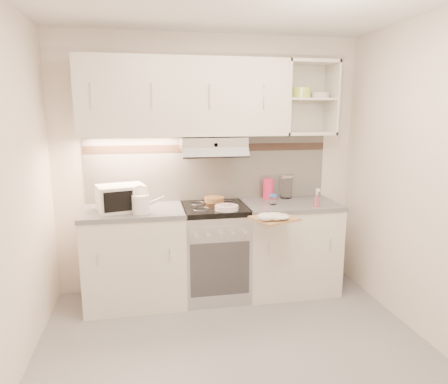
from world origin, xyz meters
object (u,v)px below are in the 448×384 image
(electric_range, at_px, (215,251))
(microwave, at_px, (121,198))
(cutting_board, at_px, (275,218))
(glass_jar, at_px, (286,187))
(pink_pitcher, at_px, (268,189))
(spray_bottle, at_px, (317,199))
(plate_stack, at_px, (227,208))
(watering_can, at_px, (142,203))

(electric_range, relative_size, microwave, 1.92)
(electric_range, bearing_deg, microwave, -179.00)
(microwave, xyz_separation_m, cutting_board, (1.30, -0.42, -0.14))
(cutting_board, bearing_deg, microwave, 141.67)
(electric_range, height_order, glass_jar, glass_jar)
(pink_pitcher, height_order, cutting_board, pink_pitcher)
(glass_jar, xyz_separation_m, spray_bottle, (0.15, -0.42, -0.05))
(pink_pitcher, distance_m, glass_jar, 0.19)
(glass_jar, bearing_deg, electric_range, -165.63)
(plate_stack, distance_m, glass_jar, 0.80)
(electric_range, bearing_deg, spray_bottle, -13.31)
(electric_range, xyz_separation_m, microwave, (-0.85, -0.01, 0.56))
(electric_range, bearing_deg, plate_stack, -65.73)
(plate_stack, relative_size, glass_jar, 0.90)
(watering_can, relative_size, glass_jar, 1.23)
(watering_can, xyz_separation_m, cutting_board, (1.12, -0.28, -0.12))
(spray_bottle, bearing_deg, microwave, -174.10)
(pink_pitcher, bearing_deg, plate_stack, -152.46)
(watering_can, bearing_deg, cutting_board, -5.68)
(microwave, bearing_deg, electric_range, -13.82)
(pink_pitcher, xyz_separation_m, cutting_board, (-0.14, -0.64, -0.14))
(electric_range, xyz_separation_m, watering_can, (-0.67, -0.16, 0.54))
(pink_pitcher, distance_m, spray_bottle, 0.54)
(microwave, relative_size, glass_jar, 1.97)
(pink_pitcher, bearing_deg, watering_can, -173.37)
(electric_range, distance_m, spray_bottle, 1.09)
(electric_range, bearing_deg, glass_jar, 14.37)
(electric_range, distance_m, pink_pitcher, 0.83)
(electric_range, bearing_deg, cutting_board, -44.25)
(pink_pitcher, relative_size, spray_bottle, 1.15)
(pink_pitcher, bearing_deg, cutting_board, -111.39)
(electric_range, relative_size, watering_can, 3.08)
(pink_pitcher, xyz_separation_m, spray_bottle, (0.34, -0.42, -0.03))
(spray_bottle, bearing_deg, plate_stack, -170.23)
(plate_stack, height_order, glass_jar, glass_jar)
(electric_range, height_order, plate_stack, plate_stack)
(microwave, relative_size, pink_pitcher, 2.22)
(glass_jar, bearing_deg, plate_stack, -151.48)
(plate_stack, xyz_separation_m, cutting_board, (0.37, -0.26, -0.05))
(spray_bottle, height_order, cutting_board, spray_bottle)
(watering_can, height_order, cutting_board, watering_can)
(electric_range, relative_size, spray_bottle, 4.92)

